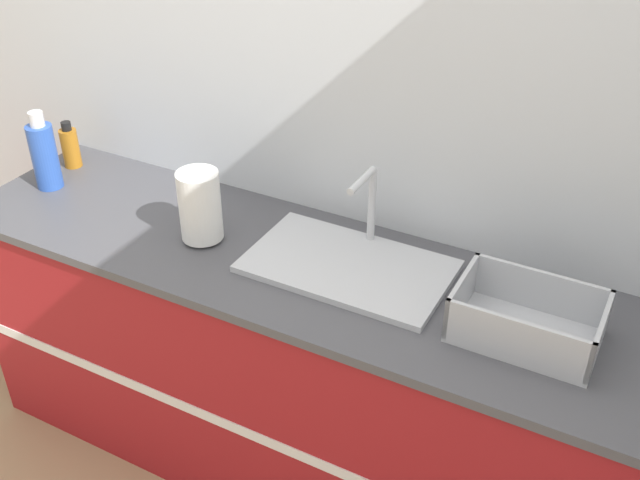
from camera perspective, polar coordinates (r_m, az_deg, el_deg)
wall_back at (r=2.27m, az=3.41°, el=10.83°), size 4.78×0.06×2.60m
counter_cabinet at (r=2.49m, az=-0.49°, el=-10.35°), size 2.40×0.62×0.89m
sink at (r=2.20m, az=2.21°, el=-1.76°), size 0.59×0.35×0.27m
paper_towel_roll at (r=2.30m, az=-9.13°, el=2.54°), size 0.13×0.13×0.23m
dish_rack at (r=2.00m, az=15.47°, el=-6.04°), size 0.37×0.24×0.13m
bottle_blue at (r=2.74m, az=-20.27°, el=6.13°), size 0.09×0.09×0.28m
bottle_amber at (r=2.88m, az=-18.49°, el=6.75°), size 0.06×0.06×0.17m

